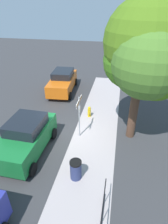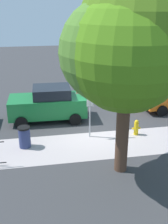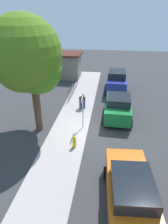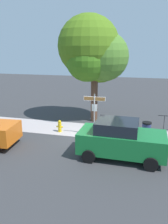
{
  "view_description": "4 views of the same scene",
  "coord_description": "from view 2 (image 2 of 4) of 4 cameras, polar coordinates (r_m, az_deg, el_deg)",
  "views": [
    {
      "loc": [
        8.93,
        2.41,
        7.08
      ],
      "look_at": [
        -0.36,
        0.59,
        1.43
      ],
      "focal_mm": 30.2,
      "sensor_mm": 36.0,
      "label": 1
    },
    {
      "loc": [
        2.49,
        12.22,
        6.1
      ],
      "look_at": [
        0.41,
        0.6,
        1.38
      ],
      "focal_mm": 44.34,
      "sensor_mm": 36.0,
      "label": 2
    },
    {
      "loc": [
        -11.79,
        -1.34,
        7.56
      ],
      "look_at": [
        -0.7,
        0.21,
        1.67
      ],
      "focal_mm": 31.68,
      "sensor_mm": 36.0,
      "label": 3
    },
    {
      "loc": [
        2.72,
        -12.48,
        5.22
      ],
      "look_at": [
        -0.44,
        0.02,
        1.6
      ],
      "focal_mm": 36.91,
      "sensor_mm": 36.0,
      "label": 4
    }
  ],
  "objects": [
    {
      "name": "sidewalk_strip",
      "position": [
        12.52,
        -6.68,
        -7.53
      ],
      "size": [
        24.0,
        2.6,
        0.0
      ],
      "primitive_type": "cube",
      "color": "#B0A4A4",
      "rests_on": "ground_plane"
    },
    {
      "name": "shade_tree",
      "position": [
        9.21,
        9.83,
        13.77
      ],
      "size": [
        4.92,
        4.47,
        7.47
      ],
      "color": "brown",
      "rests_on": "ground_plane"
    },
    {
      "name": "trash_bin",
      "position": [
        12.65,
        -12.17,
        -5.05
      ],
      "size": [
        0.55,
        0.55,
        0.98
      ],
      "color": "navy",
      "rests_on": "ground_plane"
    },
    {
      "name": "ground_plane",
      "position": [
        13.88,
        1.23,
        -4.28
      ],
      "size": [
        60.0,
        60.0,
        0.0
      ],
      "primitive_type": "plane",
      "color": "#38383A"
    },
    {
      "name": "street_sign",
      "position": [
        12.79,
        1.24,
        2.26
      ],
      "size": [
        1.3,
        0.07,
        2.62
      ],
      "color": "#9EA0A5",
      "rests_on": "ground_plane"
    },
    {
      "name": "fire_hydrant",
      "position": [
        13.77,
        10.72,
        -3.15
      ],
      "size": [
        0.42,
        0.22,
        0.78
      ],
      "color": "yellow",
      "rests_on": "ground_plane"
    },
    {
      "name": "car_green",
      "position": [
        15.18,
        -7.37,
        1.74
      ],
      "size": [
        4.16,
        2.19,
        1.87
      ],
      "rotation": [
        0.0,
        0.0,
        -0.02
      ],
      "color": "#187032",
      "rests_on": "ground_plane"
    }
  ]
}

